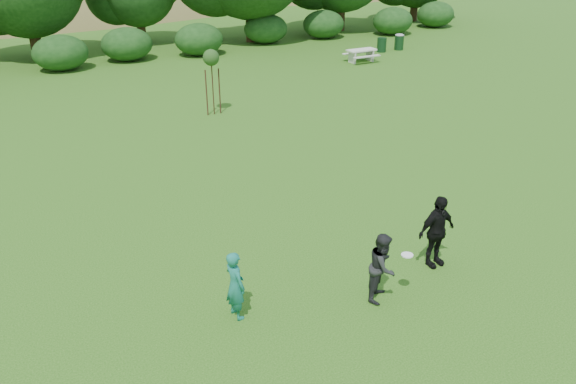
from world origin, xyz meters
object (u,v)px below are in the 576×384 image
player_teal (235,285)px  trash_can_near (382,45)px  player_black (436,231)px  player_grey (383,267)px  trash_can_lidded (399,42)px  sapling (211,59)px  picnic_table (361,53)px

player_teal → trash_can_near: size_ratio=1.77×
player_black → player_grey: bearing=-169.1°
player_grey → trash_can_lidded: player_grey is taller
player_grey → sapling: (1.39, 14.40, 1.60)m
sapling → picnic_table: 12.92m
trash_can_near → trash_can_lidded: 1.41m
player_black → picnic_table: 22.30m
picnic_table → player_teal: bearing=-130.2°
sapling → trash_can_lidded: sapling is taller
player_grey → picnic_table: player_grey is taller
picnic_table → trash_can_lidded: 4.62m
trash_can_lidded → player_grey: bearing=-128.2°
player_grey → player_black: player_black is taller
player_teal → picnic_table: 24.93m
player_teal → sapling: (4.56, 13.53, 1.62)m
player_black → trash_can_near: (13.79, 21.25, -0.49)m
player_black → sapling: 13.98m
sapling → trash_can_lidded: (15.77, 7.36, -1.88)m
sapling → trash_can_lidded: 17.50m
player_teal → picnic_table: bearing=-49.5°
player_grey → sapling: sapling is taller
sapling → picnic_table: sapling is taller
player_black → trash_can_near: bearing=53.3°
player_grey → trash_can_near: 26.86m
player_teal → trash_can_near: (18.92, 20.88, -0.35)m
trash_can_lidded → player_black: bearing=-125.6°
player_black → sapling: bearing=88.6°
player_black → picnic_table: (10.96, 19.41, -0.42)m
player_black → sapling: sapling is taller
player_grey → sapling: size_ratio=0.57×
player_teal → sapling: 14.37m
player_grey → trash_can_lidded: bearing=12.0°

